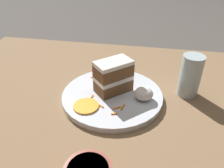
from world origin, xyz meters
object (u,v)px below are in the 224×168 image
object	(u,v)px
orange_garnish	(86,106)
drinking_glass	(190,78)
cake_slice	(112,76)
cream_dollop	(144,94)
plate	(112,96)

from	to	relation	value
orange_garnish	drinking_glass	distance (m)	0.32
cake_slice	cream_dollop	world-z (taller)	cake_slice
cake_slice	drinking_glass	bearing A→B (deg)	-120.65
cake_slice	drinking_glass	size ratio (longest dim) A/B	0.92
plate	drinking_glass	bearing A→B (deg)	16.89
drinking_glass	cake_slice	bearing A→B (deg)	-167.74
plate	orange_garnish	world-z (taller)	orange_garnish
orange_garnish	drinking_glass	world-z (taller)	drinking_glass
cream_dollop	drinking_glass	bearing A→B (deg)	30.61
plate	cake_slice	xyz separation A→B (m)	(-0.00, 0.02, 0.06)
cake_slice	plate	bearing A→B (deg)	148.24
orange_garnish	drinking_glass	bearing A→B (deg)	26.63
plate	drinking_glass	xyz separation A→B (m)	(0.23, 0.07, 0.05)
drinking_glass	cream_dollop	bearing A→B (deg)	-149.39
orange_garnish	plate	bearing A→B (deg)	51.45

